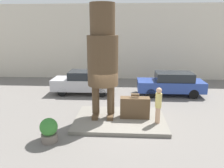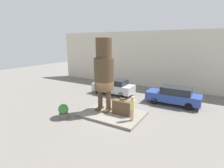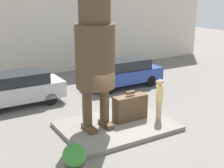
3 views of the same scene
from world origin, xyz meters
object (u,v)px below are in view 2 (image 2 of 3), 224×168
(statue_figure, at_px, (104,69))
(parked_car_blue, at_px, (174,95))
(planter_pot, at_px, (63,111))
(tourist, at_px, (132,107))
(parked_car_silver, at_px, (114,86))
(giant_suitcase, at_px, (122,107))

(statue_figure, distance_m, parked_car_blue, 6.76)
(statue_figure, distance_m, planter_pot, 4.22)
(parked_car_blue, height_order, planter_pot, parked_car_blue)
(tourist, height_order, parked_car_silver, tourist)
(statue_figure, relative_size, parked_car_blue, 1.21)
(statue_figure, xyz_separation_m, tourist, (2.65, -0.63, -2.26))
(statue_figure, height_order, giant_suitcase, statue_figure)
(giant_suitcase, height_order, parked_car_silver, parked_car_silver)
(planter_pot, bearing_deg, statue_figure, 49.69)
(parked_car_silver, bearing_deg, giant_suitcase, 126.40)
(tourist, distance_m, parked_car_silver, 6.85)
(statue_figure, relative_size, parked_car_silver, 1.26)
(tourist, height_order, parked_car_blue, tourist)
(statue_figure, relative_size, giant_suitcase, 3.78)
(giant_suitcase, distance_m, tourist, 1.28)
(giant_suitcase, distance_m, parked_car_silver, 5.72)
(tourist, xyz_separation_m, parked_car_blue, (1.64, 5.18, -0.29))
(planter_pot, bearing_deg, parked_car_silver, 88.38)
(parked_car_silver, distance_m, parked_car_blue, 6.10)
(parked_car_blue, bearing_deg, planter_pot, 47.70)
(parked_car_silver, xyz_separation_m, parked_car_blue, (6.10, -0.01, -0.01))
(giant_suitcase, xyz_separation_m, parked_car_silver, (-3.39, 4.60, 0.14))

